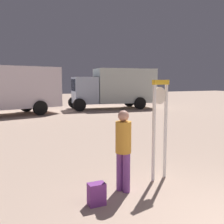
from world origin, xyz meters
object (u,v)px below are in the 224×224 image
Objects in this scene: box_truck_far at (116,87)px; backpack at (96,194)px; standing_clock at (160,120)px; person_near_clock at (123,147)px; box_truck_near at (10,89)px.

backpack is at bearing -116.51° from box_truck_far.
standing_clock is 1.36× the size of person_near_clock.
box_truck_far reaches higher than box_truck_near.
box_truck_near is (-0.57, 13.34, 1.42)m from backpack.
box_truck_near is (-2.24, 12.77, 0.31)m from standing_clock.
backpack is 0.06× the size of box_truck_near.
person_near_clock is 1.02m from backpack.
box_truck_far is (6.39, 13.84, 0.76)m from person_near_clock.
standing_clock is 14.62m from box_truck_far.
box_truck_near is at bearing 95.48° from person_near_clock.
backpack is at bearing -161.21° from standing_clock.
standing_clock reaches higher than person_near_clock.
box_truck_far is (7.63, 0.82, 0.03)m from box_truck_near.
box_truck_far reaches higher than person_near_clock.
person_near_clock is 0.23× the size of box_truck_near.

